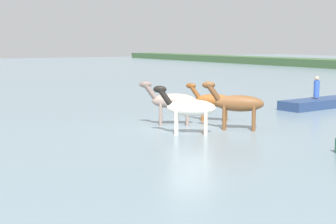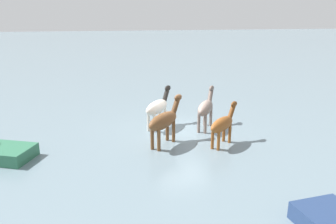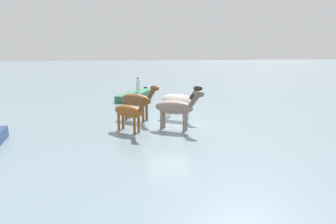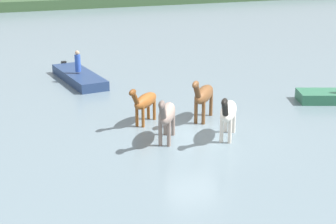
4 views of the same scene
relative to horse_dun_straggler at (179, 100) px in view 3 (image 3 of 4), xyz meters
The scene contains 7 objects.
ground_plane 1.73m from the horse_dun_straggler, 144.46° to the left, with size 208.87×208.87×0.00m, color slate.
horse_dun_straggler is the anchor object (origin of this frame).
horse_mid_herd 2.42m from the horse_dun_straggler, 164.67° to the left, with size 1.68×2.39×1.99m.
horse_dark_mare 2.37m from the horse_dun_straggler, 87.26° to the left, with size 2.09×2.22×2.06m.
horse_rear_stallion 3.77m from the horse_dun_straggler, 129.20° to the left, with size 1.93×1.82×1.79m.
boat_tender_starboard 8.42m from the horse_dun_straggler, 13.63° to the left, with size 5.44×3.42×0.76m.
person_helmsman_aft 8.09m from the horse_dun_straggler, 12.60° to the left, with size 0.32×0.32×1.19m.
Camera 3 is at (-15.75, 2.71, 3.90)m, focal length 32.42 mm.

